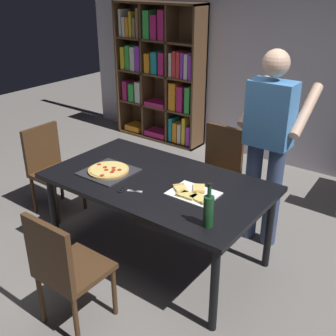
% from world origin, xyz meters
% --- Properties ---
extents(ground_plane, '(12.00, 12.00, 0.00)m').
position_xyz_m(ground_plane, '(0.00, 0.00, 0.00)').
color(ground_plane, gray).
extents(back_wall, '(6.40, 0.10, 2.80)m').
position_xyz_m(back_wall, '(0.00, 2.60, 1.40)').
color(back_wall, '#BCB7C6').
rests_on(back_wall, ground_plane).
extents(dining_table, '(1.81, 1.04, 0.75)m').
position_xyz_m(dining_table, '(0.00, 0.00, 0.69)').
color(dining_table, black).
rests_on(dining_table, ground_plane).
extents(chair_near_camera, '(0.42, 0.42, 0.90)m').
position_xyz_m(chair_near_camera, '(-0.00, -1.01, 0.51)').
color(chair_near_camera, '#472D19').
rests_on(chair_near_camera, ground_plane).
extents(chair_far_side, '(0.42, 0.42, 0.90)m').
position_xyz_m(chair_far_side, '(0.00, 1.01, 0.51)').
color(chair_far_side, '#472D19').
rests_on(chair_far_side, ground_plane).
extents(chair_left_end, '(0.42, 0.42, 0.90)m').
position_xyz_m(chair_left_end, '(-1.39, 0.00, 0.51)').
color(chair_left_end, '#472D19').
rests_on(chair_left_end, ground_plane).
extents(bookshelf, '(1.40, 0.35, 1.95)m').
position_xyz_m(bookshelf, '(-1.79, 2.37, 0.97)').
color(bookshelf, '#513823').
rests_on(bookshelf, ground_plane).
extents(person_serving_pizza, '(0.55, 0.54, 1.75)m').
position_xyz_m(person_serving_pizza, '(0.59, 0.79, 1.00)').
color(person_serving_pizza, '#38476B').
rests_on(person_serving_pizza, ground_plane).
extents(pepperoni_pizza_on_tray, '(0.41, 0.41, 0.04)m').
position_xyz_m(pepperoni_pizza_on_tray, '(-0.42, -0.13, 0.77)').
color(pepperoni_pizza_on_tray, '#2D2D33').
rests_on(pepperoni_pizza_on_tray, dining_table).
extents(pizza_slices_on_towel, '(0.37, 0.29, 0.03)m').
position_xyz_m(pizza_slices_on_towel, '(0.37, -0.04, 0.76)').
color(pizza_slices_on_towel, white).
rests_on(pizza_slices_on_towel, dining_table).
extents(wine_bottle, '(0.07, 0.07, 0.32)m').
position_xyz_m(wine_bottle, '(0.69, -0.34, 0.87)').
color(wine_bottle, '#194723').
rests_on(wine_bottle, dining_table).
extents(kitchen_scissors, '(0.20, 0.13, 0.01)m').
position_xyz_m(kitchen_scissors, '(-0.07, -0.30, 0.76)').
color(kitchen_scissors, silver).
rests_on(kitchen_scissors, dining_table).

